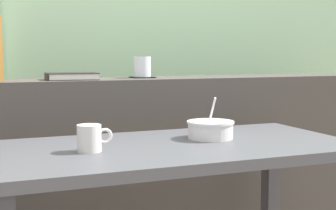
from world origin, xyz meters
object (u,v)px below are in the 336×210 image
at_px(breakfast_table, 173,175).
at_px(closed_book, 71,76).
at_px(juice_glass, 142,68).
at_px(ceramic_mug, 90,138).
at_px(soup_bowl, 211,130).
at_px(coaster_square, 142,77).

bearing_deg(breakfast_table, closed_book, 112.41).
distance_m(juice_glass, ceramic_mug, 0.77).
relative_size(closed_book, soup_bowl, 1.30).
height_order(coaster_square, ceramic_mug, coaster_square).
distance_m(juice_glass, closed_book, 0.34).
relative_size(juice_glass, soup_bowl, 0.54).
bearing_deg(soup_bowl, coaster_square, 97.10).
xyz_separation_m(coaster_square, ceramic_mug, (-0.39, -0.63, -0.16)).
bearing_deg(ceramic_mug, soup_bowl, 9.01).
height_order(coaster_square, juice_glass, juice_glass).
bearing_deg(closed_book, coaster_square, 7.78).
bearing_deg(soup_bowl, closed_book, 128.19).
height_order(coaster_square, soup_bowl, coaster_square).
xyz_separation_m(juice_glass, ceramic_mug, (-0.39, -0.63, -0.20)).
xyz_separation_m(juice_glass, closed_book, (-0.33, -0.05, -0.03)).
distance_m(juice_glass, soup_bowl, 0.60).
relative_size(breakfast_table, ceramic_mug, 10.92).
distance_m(closed_book, ceramic_mug, 0.61).
relative_size(coaster_square, ceramic_mug, 0.88).
bearing_deg(juice_glass, soup_bowl, -82.90).
bearing_deg(coaster_square, soup_bowl, -82.90).
relative_size(soup_bowl, ceramic_mug, 1.51).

